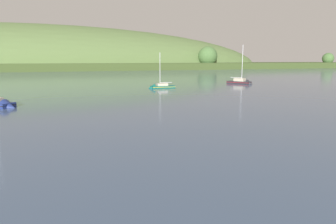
{
  "coord_description": "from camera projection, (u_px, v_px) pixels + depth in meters",
  "views": [
    {
      "loc": [
        -6.95,
        6.03,
        6.39
      ],
      "look_at": [
        3.59,
        33.22,
        1.39
      ],
      "focal_mm": 32.46,
      "sensor_mm": 36.0,
      "label": 1
    }
  ],
  "objects": [
    {
      "name": "far_shoreline_hill",
      "position": [
        37.0,
        69.0,
        218.35
      ],
      "size": [
        472.17,
        105.61,
        63.58
      ],
      "rotation": [
        0.0,
        0.0,
        0.0
      ],
      "color": "#3C4E24",
      "rests_on": "ground"
    },
    {
      "name": "sailboat_far_left",
      "position": [
        242.0,
        83.0,
        82.95
      ],
      "size": [
        5.48,
        7.37,
        11.45
      ],
      "rotation": [
        0.0,
        0.0,
        5.22
      ],
      "color": "#232328",
      "rests_on": "ground"
    },
    {
      "name": "sailboat_outer_reach",
      "position": [
        160.0,
        87.0,
        69.89
      ],
      "size": [
        6.21,
        2.12,
        8.95
      ],
      "rotation": [
        0.0,
        0.0,
        3.12
      ],
      "color": "#0F564C",
      "rests_on": "ground"
    }
  ]
}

